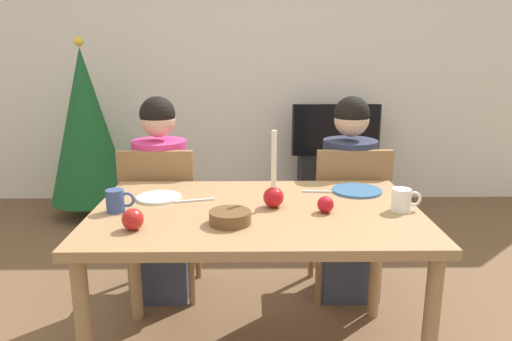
{
  "coord_description": "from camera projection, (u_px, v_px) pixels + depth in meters",
  "views": [
    {
      "loc": [
        -0.03,
        -1.97,
        1.42
      ],
      "look_at": [
        0.0,
        0.2,
        0.87
      ],
      "focal_mm": 33.9,
      "sensor_mm": 36.0,
      "label": 1
    }
  ],
  "objects": [
    {
      "name": "apple_by_left_plate",
      "position": [
        326.0,
        204.0,
        2.02
      ],
      "size": [
        0.07,
        0.07,
        0.07
      ],
      "primitive_type": "sphere",
      "color": "#B6121E",
      "rests_on": "dining_table"
    },
    {
      "name": "tv",
      "position": [
        336.0,
        130.0,
        4.33
      ],
      "size": [
        0.79,
        0.05,
        0.46
      ],
      "color": "black",
      "rests_on": "tv_stand"
    },
    {
      "name": "bowl_walnuts",
      "position": [
        230.0,
        217.0,
        1.9
      ],
      "size": [
        0.17,
        0.17,
        0.05
      ],
      "primitive_type": "cylinder",
      "color": "brown",
      "rests_on": "dining_table"
    },
    {
      "name": "person_left_child",
      "position": [
        162.0,
        203.0,
        2.73
      ],
      "size": [
        0.3,
        0.3,
        1.17
      ],
      "color": "#33384C",
      "rests_on": "ground"
    },
    {
      "name": "christmas_tree",
      "position": [
        86.0,
        126.0,
        4.06
      ],
      "size": [
        0.66,
        0.66,
        1.52
      ],
      "color": "brown",
      "rests_on": "ground"
    },
    {
      "name": "dining_table",
      "position": [
        257.0,
        227.0,
        2.1
      ],
      "size": [
        1.4,
        0.9,
        0.75
      ],
      "color": "#99754C",
      "rests_on": "ground"
    },
    {
      "name": "candle_centerpiece",
      "position": [
        274.0,
        192.0,
        2.08
      ],
      "size": [
        0.09,
        0.09,
        0.34
      ],
      "color": "red",
      "rests_on": "dining_table"
    },
    {
      "name": "mug_left",
      "position": [
        116.0,
        201.0,
        2.03
      ],
      "size": [
        0.12,
        0.08,
        0.1
      ],
      "color": "#33477F",
      "rests_on": "dining_table"
    },
    {
      "name": "plate_right",
      "position": [
        357.0,
        191.0,
        2.32
      ],
      "size": [
        0.24,
        0.24,
        0.01
      ],
      "primitive_type": "cylinder",
      "color": "teal",
      "rests_on": "dining_table"
    },
    {
      "name": "back_wall",
      "position": [
        253.0,
        62.0,
        4.46
      ],
      "size": [
        6.4,
        0.1,
        2.6
      ],
      "primitive_type": "cube",
      "color": "silver",
      "rests_on": "ground"
    },
    {
      "name": "person_right_child",
      "position": [
        348.0,
        202.0,
        2.75
      ],
      "size": [
        0.3,
        0.3,
        1.17
      ],
      "color": "#33384C",
      "rests_on": "ground"
    },
    {
      "name": "fork_left",
      "position": [
        194.0,
        200.0,
        2.18
      ],
      "size": [
        0.18,
        0.06,
        0.01
      ],
      "primitive_type": "cube",
      "rotation": [
        0.0,
        0.0,
        0.25
      ],
      "color": "silver",
      "rests_on": "dining_table"
    },
    {
      "name": "tv_stand",
      "position": [
        334.0,
        181.0,
        4.44
      ],
      "size": [
        0.64,
        0.4,
        0.48
      ],
      "primitive_type": "cube",
      "color": "black",
      "rests_on": "ground"
    },
    {
      "name": "fork_right",
      "position": [
        321.0,
        192.0,
        2.31
      ],
      "size": [
        0.18,
        0.03,
        0.01
      ],
      "primitive_type": "cube",
      "rotation": [
        0.0,
        0.0,
        -0.08
      ],
      "color": "silver",
      "rests_on": "dining_table"
    },
    {
      "name": "plate_left",
      "position": [
        159.0,
        197.0,
        2.22
      ],
      "size": [
        0.2,
        0.2,
        0.01
      ],
      "primitive_type": "cylinder",
      "color": "white",
      "rests_on": "dining_table"
    },
    {
      "name": "apple_near_candle",
      "position": [
        133.0,
        219.0,
        1.83
      ],
      "size": [
        0.08,
        0.08,
        0.08
      ],
      "primitive_type": "sphere",
      "color": "#AB1B18",
      "rests_on": "dining_table"
    },
    {
      "name": "mug_right",
      "position": [
        402.0,
        200.0,
        2.04
      ],
      "size": [
        0.13,
        0.08,
        0.1
      ],
      "color": "white",
      "rests_on": "dining_table"
    },
    {
      "name": "chair_right",
      "position": [
        348.0,
        214.0,
        2.73
      ],
      "size": [
        0.4,
        0.4,
        0.9
      ],
      "color": "olive",
      "rests_on": "ground"
    },
    {
      "name": "chair_left",
      "position": [
        161.0,
        215.0,
        2.72
      ],
      "size": [
        0.4,
        0.4,
        0.9
      ],
      "color": "olive",
      "rests_on": "ground"
    }
  ]
}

